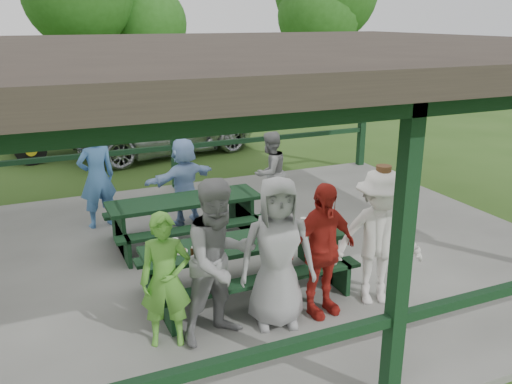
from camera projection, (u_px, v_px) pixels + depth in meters
name	position (u px, v px, depth m)	size (l,w,h in m)	color
ground	(242.00, 258.00, 8.66)	(90.00, 90.00, 0.00)	#2E4F18
concrete_slab	(242.00, 255.00, 8.65)	(10.00, 8.00, 0.10)	slate
pavilion_structure	(240.00, 55.00, 7.68)	(10.60, 8.60, 3.24)	black
picnic_table_near	(246.00, 259.00, 7.27)	(2.76, 1.39, 0.75)	black
picnic_table_far	(185.00, 215.00, 8.92)	(2.48, 1.39, 0.75)	black
table_setting	(256.00, 235.00, 7.29)	(2.30, 0.45, 0.10)	white
contestant_green	(166.00, 280.00, 6.01)	(0.57, 0.38, 1.58)	#58A535
contestant_grey_left	(220.00, 261.00, 6.09)	(0.94, 0.73, 1.93)	gray
contestant_grey_mid	(277.00, 253.00, 6.39)	(0.91, 0.59, 1.86)	#949496
contestant_red	(322.00, 250.00, 6.63)	(1.01, 0.42, 1.72)	#A8221B
contestant_white_fedora	(379.00, 238.00, 6.89)	(1.31, 1.00, 1.85)	silver
spectator_lblue	(184.00, 181.00, 9.68)	(1.45, 0.46, 1.57)	#9CBFF1
spectator_blue	(97.00, 177.00, 9.46)	(0.66, 0.43, 1.82)	#4679B8
spectator_grey	(270.00, 173.00, 10.19)	(0.76, 0.59, 1.57)	gray
pickup_truck	(167.00, 127.00, 15.25)	(2.37, 5.14, 1.43)	silver
farm_trailer	(60.00, 129.00, 15.01)	(4.08, 2.10, 1.41)	navy
tree_mid	(149.00, 24.00, 22.93)	(3.21, 3.21, 5.01)	black
tree_right	(318.00, 16.00, 23.19)	(3.51, 3.51, 5.48)	black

